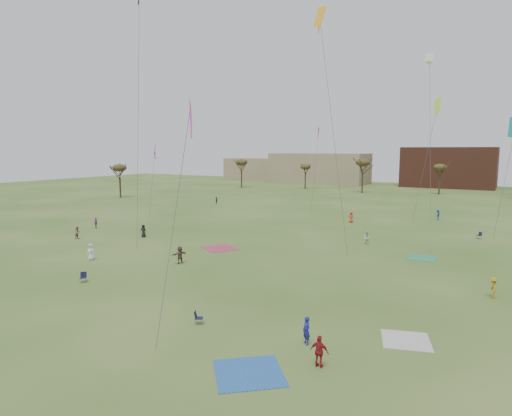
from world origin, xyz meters
The scene contains 25 objects.
ground centered at (0.00, 0.00, 0.00)m, with size 260.00×260.00×0.00m, color #345A1C.
flyer_near_left centered at (-15.00, 3.94, 0.86)m, with size 0.84×0.55×1.71m, color white.
flyer_near_right centered at (12.25, -3.22, 0.83)m, with size 0.61×0.40×1.67m, color #202094.
spectator_fore_a centered at (13.96, -5.43, 0.86)m, with size 1.01×0.42×1.72m, color maroon.
spectator_fore_b centered at (-25.43, 10.54, 0.81)m, with size 0.79×0.61×1.62m, color #856D55.
spectator_fore_c centered at (-6.17, 7.48, 0.89)m, with size 1.66×0.53×1.79m, color brown.
flyer_mid_a centered at (-19.00, 15.58, 0.83)m, with size 0.81×0.52×1.65m, color black.
flyer_mid_b centered at (21.32, 11.47, 0.82)m, with size 1.06×0.61×1.63m, color #B08E21.
spectator_mid_d centered at (-29.67, 16.97, 0.77)m, with size 0.91×0.38×1.55m, color purple.
spectator_mid_e centered at (7.39, 25.80, 0.80)m, with size 0.78×0.61×1.60m, color silver.
flyer_far_a centered at (-31.59, 49.80, 0.74)m, with size 1.37×0.44×1.47m, color #246D2E.
flyer_far_b centered at (0.63, 40.48, 0.83)m, with size 0.81×0.53×1.66m, color #CC4322.
flyer_far_c centered at (11.93, 50.05, 0.84)m, with size 1.09×0.63×1.69m, color navy.
blanket_blue centered at (11.10, -7.82, 0.00)m, with size 3.41×3.41×0.03m, color #2964B4.
blanket_cream centered at (17.21, 0.22, 0.00)m, with size 2.77×2.77×0.03m, color silver.
blanket_plum centered at (-6.61, 15.14, 0.00)m, with size 3.41×3.41×0.03m, color #B6385D.
blanket_olive centered at (14.28, 22.02, 0.00)m, with size 2.96×2.96×0.03m, color #359261.
camp_chair_left centered at (-9.23, -1.63, 0.26)m, with size 0.73×0.74×0.87m.
camp_chair_center centered at (4.97, -3.99, 0.26)m, with size 0.72×0.70×0.87m.
camp_chair_right centered at (18.79, 36.34, 0.26)m, with size 0.73×0.74×0.87m.
kites_aloft centered at (1.58, 25.19, 20.74)m, with size 56.97×56.79×27.74m.
tree_line centered at (-2.85, 79.12, 7.09)m, with size 117.44×49.32×8.91m.
building_tan centered at (-35.00, 115.00, 5.00)m, with size 32.00×14.00×10.00m, color #937F60.
building_brick centered at (5.00, 120.00, 6.00)m, with size 26.00×16.00×12.00m, color brown.
building_tan_west centered at (-65.00, 122.00, 4.00)m, with size 20.00×12.00×8.00m, color #937F60.
Camera 1 is at (22.12, -26.06, 11.32)m, focal length 31.14 mm.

